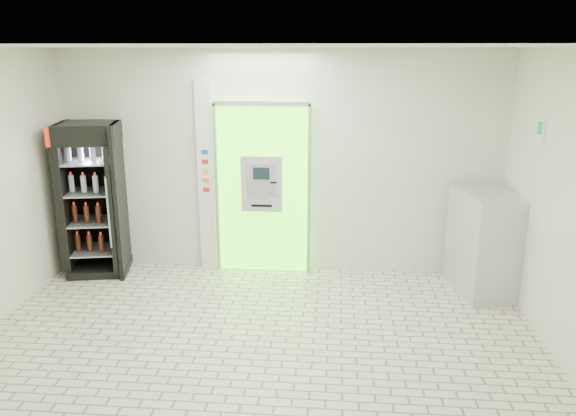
# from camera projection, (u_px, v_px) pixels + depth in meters

# --- Properties ---
(ground) EXTENTS (6.00, 6.00, 0.00)m
(ground) POSITION_uv_depth(u_px,v_px,m) (253.00, 360.00, 5.58)
(ground) COLOR #C0B59F
(ground) RESTS_ON ground
(room_shell) EXTENTS (6.00, 6.00, 6.00)m
(room_shell) POSITION_uv_depth(u_px,v_px,m) (250.00, 179.00, 5.08)
(room_shell) COLOR silver
(room_shell) RESTS_ON ground
(atm_assembly) EXTENTS (1.30, 0.24, 2.33)m
(atm_assembly) POSITION_uv_depth(u_px,v_px,m) (263.00, 188.00, 7.59)
(atm_assembly) COLOR #4EF714
(atm_assembly) RESTS_ON ground
(pillar) EXTENTS (0.22, 0.11, 2.60)m
(pillar) POSITION_uv_depth(u_px,v_px,m) (207.00, 177.00, 7.66)
(pillar) COLOR silver
(pillar) RESTS_ON ground
(beverage_cooler) EXTENTS (0.89, 0.85, 2.06)m
(beverage_cooler) POSITION_uv_depth(u_px,v_px,m) (95.00, 202.00, 7.58)
(beverage_cooler) COLOR black
(beverage_cooler) RESTS_ON ground
(steel_cabinet) EXTENTS (0.83, 1.08, 1.30)m
(steel_cabinet) POSITION_uv_depth(u_px,v_px,m) (486.00, 243.00, 7.00)
(steel_cabinet) COLOR #B8BBC1
(steel_cabinet) RESTS_ON ground
(exit_sign) EXTENTS (0.02, 0.22, 0.26)m
(exit_sign) POSITION_uv_depth(u_px,v_px,m) (540.00, 131.00, 6.10)
(exit_sign) COLOR white
(exit_sign) RESTS_ON room_shell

